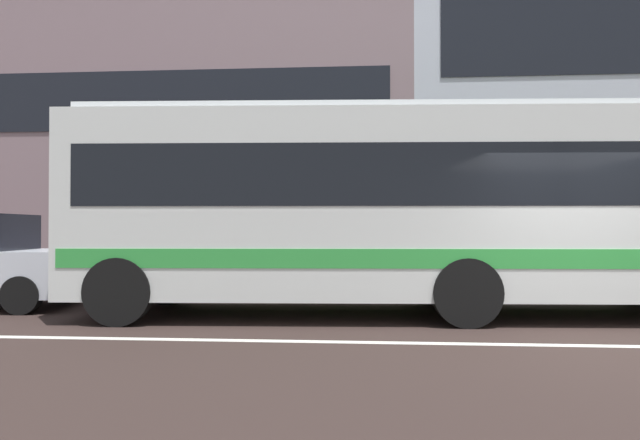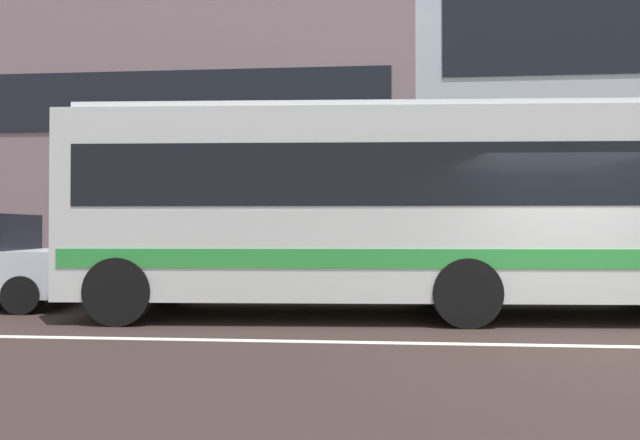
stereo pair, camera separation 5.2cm
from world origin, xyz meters
The scene contains 5 objects.
ground_plane centered at (0.00, 0.00, 0.00)m, with size 160.00×160.00×0.00m, color #322522.
lane_centre_line centered at (0.00, 0.00, 0.00)m, with size 60.00×0.16×0.01m, color silver.
hedge_row_far centered at (0.69, 5.92, 0.54)m, with size 14.95×1.10×1.09m, color #3B7027.
apartment_block_left centered at (-10.45, 15.79, 4.66)m, with size 18.01×11.78×9.31m.
transit_bus centered at (-2.22, 2.30, 1.83)m, with size 10.92×3.06×3.32m.
Camera 2 is at (-2.96, -7.02, 1.43)m, focal length 31.47 mm.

